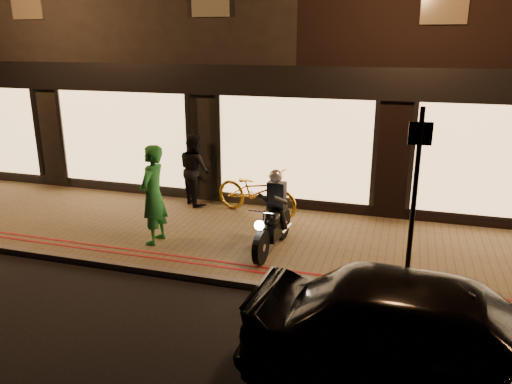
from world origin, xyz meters
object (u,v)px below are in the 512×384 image
motorcycle (273,220)px  person_green (153,195)px  sign_post (415,193)px  parked_car (443,343)px  bicycle_gold (256,191)px

motorcycle → person_green: 2.43m
person_green → motorcycle: bearing=98.0°
sign_post → parked_car: sign_post is taller
bicycle_gold → motorcycle: bearing=-137.8°
sign_post → person_green: 4.98m
bicycle_gold → parked_car: size_ratio=0.46×
sign_post → parked_car: size_ratio=0.65×
motorcycle → person_green: bearing=-168.0°
bicycle_gold → person_green: person_green is taller
parked_car → person_green: bearing=63.1°
bicycle_gold → person_green: bearing=162.5°
motorcycle → sign_post: sign_post is taller
motorcycle → parked_car: (2.90, -3.44, 0.05)m
bicycle_gold → parked_car: (3.81, -5.30, 0.10)m
sign_post → bicycle_gold: 4.58m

